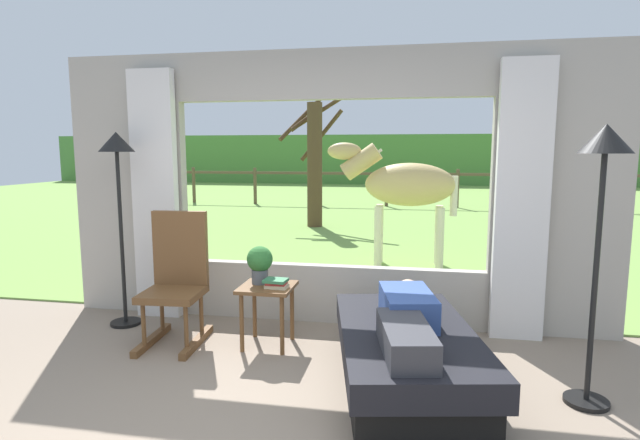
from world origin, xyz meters
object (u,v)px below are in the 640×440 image
Objects in this scene: potted_plant at (260,262)px; horse at (404,186)px; side_table at (267,296)px; floor_lamp_left at (118,170)px; rocking_chair at (177,279)px; reclining_person at (407,316)px; pasture_tree at (315,159)px; floor_lamp_right at (603,181)px; recliner_sofa at (406,356)px; book_stack at (276,283)px.

horse is at bearing 70.12° from potted_plant.
potted_plant is at bearing 143.13° from side_table.
floor_lamp_left is (-1.40, 0.20, 0.76)m from potted_plant.
rocking_chair is 0.74m from potted_plant.
horse is at bearing 80.84° from reclining_person.
pasture_tree is at bearing 97.76° from side_table.
floor_lamp_left is 1.00× the size of floor_lamp_right.
recliner_sofa is at bearing 79.08° from reclining_person.
rocking_chair reaches higher than book_stack.
pasture_tree reaches higher than side_table.
side_table is at bearing -9.93° from floor_lamp_left.
rocking_chair is at bearing -89.05° from pasture_tree.
potted_plant is 0.11× the size of pasture_tree.
floor_lamp_right reaches higher than potted_plant.
book_stack is 0.11× the size of floor_lamp_left.
reclining_person is 4.48× the size of potted_plant.
book_stack is (0.89, -0.03, 0.01)m from rocking_chair.
book_stack reaches higher than side_table.
horse is at bearing 49.11° from floor_lamp_left.
book_stack is 0.11× the size of horse.
pasture_tree reaches higher than rocking_chair.
potted_plant is 0.25m from book_stack.
recliner_sofa is 3.54× the size of side_table.
reclining_person reaches higher than side_table.
floor_lamp_right reaches higher than rocking_chair.
potted_plant is 0.18× the size of floor_lamp_right.
pasture_tree is (-1.96, 3.51, 0.31)m from horse.
floor_lamp_right reaches higher than side_table.
reclining_person reaches higher than book_stack.
floor_lamp_left is at bearing 171.91° from potted_plant.
book_stack is at bearing -30.82° from side_table.
pasture_tree reaches higher than floor_lamp_right.
floor_lamp_right is at bearing -161.77° from horse.
side_table is 0.29m from potted_plant.
book_stack is at bearing -33.70° from potted_plant.
book_stack is 3.42m from horse.
pasture_tree is (0.57, 6.42, 0.00)m from floor_lamp_left.
horse is (-1.28, 3.76, -0.30)m from floor_lamp_right.
rocking_chair is 1.17m from floor_lamp_left.
rocking_chair is at bearing 169.85° from floor_lamp_right.
side_table is at bearing 143.90° from recliner_sofa.
side_table is 0.18× the size of pasture_tree.
reclining_person is 2.75× the size of side_table.
floor_lamp_left reaches higher than floor_lamp_right.
horse is (0.95, 3.23, 0.60)m from book_stack.
horse is at bearing 71.77° from side_table.
potted_plant is at bearing 146.30° from book_stack.
horse reaches higher than recliner_sofa.
floor_lamp_right is (2.23, -0.53, 0.89)m from book_stack.
floor_lamp_left reaches higher than side_table.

